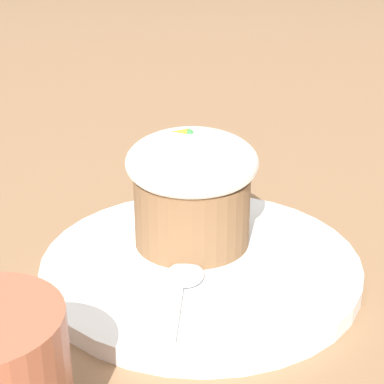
# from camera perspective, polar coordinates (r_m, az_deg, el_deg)

# --- Properties ---
(ground_plane) EXTENTS (4.00, 4.00, 0.00)m
(ground_plane) POSITION_cam_1_polar(r_m,az_deg,el_deg) (0.53, 0.78, -7.28)
(ground_plane) COLOR #846042
(dessert_plate) EXTENTS (0.26, 0.26, 0.01)m
(dessert_plate) POSITION_cam_1_polar(r_m,az_deg,el_deg) (0.53, 0.78, -6.60)
(dessert_plate) COLOR white
(dessert_plate) RESTS_ON ground_plane
(carrot_cake) EXTENTS (0.11, 0.11, 0.10)m
(carrot_cake) POSITION_cam_1_polar(r_m,az_deg,el_deg) (0.53, -0.00, 0.55)
(carrot_cake) COLOR brown
(carrot_cake) RESTS_ON dessert_plate
(spoon) EXTENTS (0.05, 0.11, 0.01)m
(spoon) POSITION_cam_1_polar(r_m,az_deg,el_deg) (0.49, -1.30, -8.09)
(spoon) COLOR silver
(spoon) RESTS_ON dessert_plate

